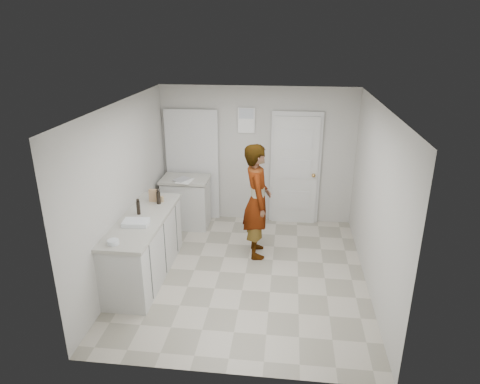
# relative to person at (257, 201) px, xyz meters

# --- Properties ---
(ground) EXTENTS (4.00, 4.00, 0.00)m
(ground) POSITION_rel_person_xyz_m (-0.11, -0.63, -0.91)
(ground) COLOR gray
(ground) RESTS_ON ground
(room_shell) EXTENTS (4.00, 4.00, 4.00)m
(room_shell) POSITION_rel_person_xyz_m (-0.29, 1.32, 0.11)
(room_shell) COLOR #B8B6AE
(room_shell) RESTS_ON ground
(main_counter) EXTENTS (0.64, 1.96, 0.93)m
(main_counter) POSITION_rel_person_xyz_m (-1.56, -0.83, -0.49)
(main_counter) COLOR silver
(main_counter) RESTS_ON ground
(side_counter) EXTENTS (0.84, 0.61, 0.93)m
(side_counter) POSITION_rel_person_xyz_m (-1.36, 0.92, -0.48)
(side_counter) COLOR silver
(side_counter) RESTS_ON ground
(person) EXTENTS (0.55, 0.73, 1.83)m
(person) POSITION_rel_person_xyz_m (0.00, 0.00, 0.00)
(person) COLOR silver
(person) RESTS_ON ground
(cake_mix_box) EXTENTS (0.12, 0.05, 0.19)m
(cake_mix_box) POSITION_rel_person_xyz_m (-1.59, -0.22, 0.11)
(cake_mix_box) COLOR #9A7A4D
(cake_mix_box) RESTS_ON main_counter
(spice_jar) EXTENTS (0.06, 0.06, 0.09)m
(spice_jar) POSITION_rel_person_xyz_m (-1.45, -0.22, 0.06)
(spice_jar) COLOR tan
(spice_jar) RESTS_ON main_counter
(oil_cruet_a) EXTENTS (0.06, 0.06, 0.24)m
(oil_cruet_a) POSITION_rel_person_xyz_m (-1.47, -0.30, 0.13)
(oil_cruet_a) COLOR black
(oil_cruet_a) RESTS_ON main_counter
(oil_cruet_b) EXTENTS (0.05, 0.05, 0.24)m
(oil_cruet_b) POSITION_rel_person_xyz_m (-1.65, -0.72, 0.13)
(oil_cruet_b) COLOR black
(oil_cruet_b) RESTS_ON main_counter
(baking_dish) EXTENTS (0.36, 0.27, 0.06)m
(baking_dish) POSITION_rel_person_xyz_m (-1.57, -1.06, 0.04)
(baking_dish) COLOR silver
(baking_dish) RESTS_ON main_counter
(egg_bowl) EXTENTS (0.14, 0.14, 0.05)m
(egg_bowl) POSITION_rel_person_xyz_m (-1.65, -1.64, 0.04)
(egg_bowl) COLOR silver
(egg_bowl) RESTS_ON main_counter
(papers) EXTENTS (0.28, 0.34, 0.01)m
(papers) POSITION_rel_person_xyz_m (-1.33, 0.75, 0.02)
(papers) COLOR white
(papers) RESTS_ON side_counter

